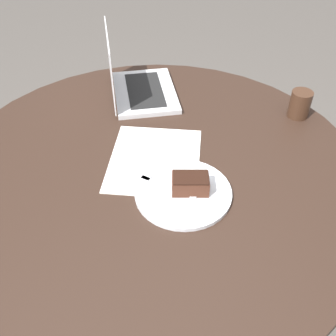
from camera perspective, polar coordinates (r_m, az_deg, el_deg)
name	(u,v)px	position (r m, az deg, el deg)	size (l,w,h in m)	color
ground_plane	(158,297)	(1.76, -1.42, -18.25)	(12.00, 12.00, 0.00)	#4C4742
dining_table	(155,193)	(1.25, -1.90, -3.59)	(1.26, 1.26, 0.76)	black
paper_document	(155,159)	(1.18, -1.92, 1.25)	(0.40, 0.38, 0.00)	white
plate	(183,192)	(1.07, 2.22, -3.56)	(0.27, 0.27, 0.01)	silver
cake_slice	(190,183)	(1.06, 3.27, -2.25)	(0.10, 0.12, 0.05)	#472619
fork	(162,185)	(1.08, -0.88, -2.45)	(0.15, 0.12, 0.00)	silver
coffee_glass	(300,104)	(1.42, 18.61, 8.78)	(0.07, 0.07, 0.09)	#3D2619
laptop	(136,84)	(1.47, -4.73, 11.99)	(0.35, 0.29, 0.24)	silver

